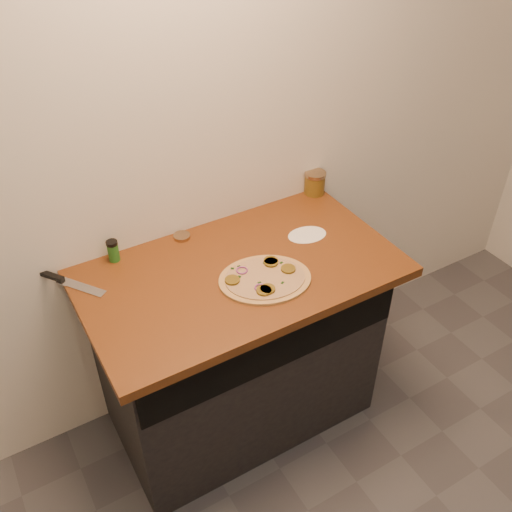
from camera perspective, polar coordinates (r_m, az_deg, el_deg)
cabinet at (r=2.49m, az=-1.78°, el=-9.21°), size 1.10×0.60×0.86m
countertop at (r=2.16m, az=-1.63°, el=-1.60°), size 1.20×0.70×0.04m
pizza at (r=2.09m, az=0.89°, el=-2.27°), size 0.42×0.42×0.02m
chefs_knife at (r=2.20m, az=-18.55°, el=-2.39°), size 0.19×0.25×0.02m
mason_jar_lid at (r=2.32m, az=-7.43°, el=1.96°), size 0.08×0.08×0.01m
salsa_jar at (r=2.57m, az=5.89°, el=7.32°), size 0.10×0.10×0.10m
spice_shaker at (r=2.23m, az=-14.09°, el=0.51°), size 0.04×0.04×0.09m
flour_spill at (r=2.33m, az=5.13°, el=2.13°), size 0.19×0.19×0.00m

